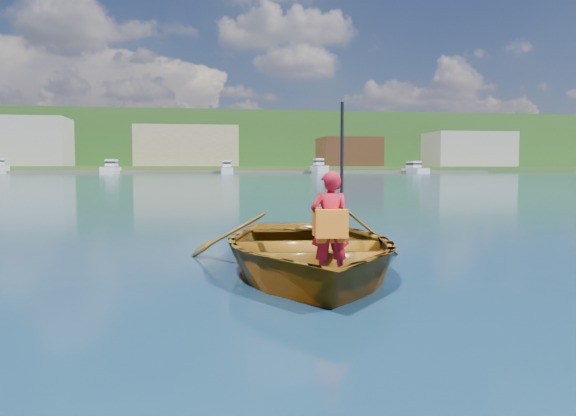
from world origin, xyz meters
The scene contains 8 objects.
ground centered at (0.00, 0.00, 0.00)m, with size 600.00×600.00×0.00m.
rowboat centered at (0.62, -0.17, 0.30)m, with size 3.44×4.59×0.91m.
child_paddler centered at (0.70, -1.07, 0.68)m, with size 0.44×0.35×1.89m.
shoreline centered at (0.00, 236.61, 10.32)m, with size 400.00×140.00×22.00m.
dock centered at (1.27, 148.00, 0.40)m, with size 160.04×6.05×0.80m.
waterfront_buildings centered at (-7.74, 165.00, 7.74)m, with size 202.00×16.00×14.00m.
marina_yachts centered at (-15.51, 143.33, 1.37)m, with size 141.47×13.13×4.38m.
hillside_trees centered at (27.10, 237.83, 18.06)m, with size 309.57×81.84×23.60m.
Camera 1 is at (-0.65, -6.89, 1.27)m, focal length 35.00 mm.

